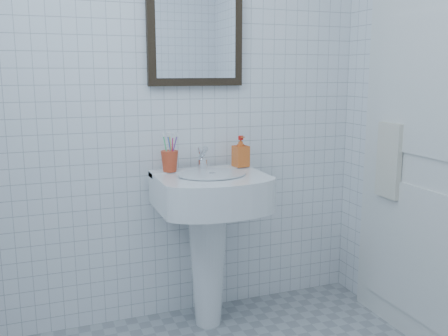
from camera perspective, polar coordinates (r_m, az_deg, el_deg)
name	(u,v)px	position (r m, az deg, el deg)	size (l,w,h in m)	color
wall_back	(164,84)	(2.59, -6.90, 9.50)	(2.20, 0.02, 2.50)	white
washbasin	(209,224)	(2.54, -1.73, -6.39)	(0.54, 0.39, 0.83)	white
faucet	(202,160)	(2.56, -2.47, 0.95)	(0.05, 0.11, 0.13)	silver
toothbrush_cup	(170,161)	(2.51, -6.23, 0.78)	(0.09, 0.09, 0.10)	#C63F21
soap_dispenser	(241,151)	(2.63, 1.92, 1.93)	(0.07, 0.08, 0.16)	red
wall_mirror	(195,24)	(2.62, -3.29, 16.14)	(0.50, 0.04, 0.62)	black
bathroom_door	(421,139)	(2.54, 21.61, 3.12)	(0.04, 0.80, 2.00)	silver
towel_ring	(394,125)	(2.65, 18.90, 4.68)	(0.18, 0.18, 0.01)	silver
hand_towel	(389,161)	(2.66, 18.33, 0.82)	(0.03, 0.16, 0.38)	white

